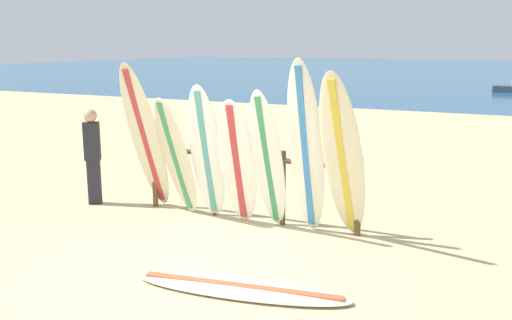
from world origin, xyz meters
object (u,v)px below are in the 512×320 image
at_px(surfboard_leaning_center_left, 207,153).
at_px(surfboard_leaning_left, 176,157).
at_px(surfboard_lying_on_sand, 241,288).
at_px(beachgoer_standing, 93,152).
at_px(surfboard_leaning_right, 306,149).
at_px(surfboard_leaning_far_right, 343,159).
at_px(surfboard_leaning_center_right, 268,161).
at_px(surfboard_leaning_far_left, 146,138).
at_px(surfboard_leaning_center, 237,163).
at_px(surfboard_rack, 248,174).

bearing_deg(surfboard_leaning_center_left, surfboard_leaning_left, -178.93).
xyz_separation_m(surfboard_lying_on_sand, beachgoer_standing, (-3.88, 2.05, 0.88)).
xyz_separation_m(surfboard_leaning_right, surfboard_leaning_far_right, (0.58, -0.13, -0.07)).
relative_size(surfboard_leaning_left, surfboard_lying_on_sand, 0.76).
bearing_deg(surfboard_leaning_center_right, beachgoer_standing, 178.73).
bearing_deg(surfboard_leaning_center_left, surfboard_lying_on_sand, -51.79).
bearing_deg(surfboard_leaning_far_right, surfboard_leaning_far_left, 178.68).
xyz_separation_m(surfboard_leaning_left, surfboard_lying_on_sand, (2.15, -2.02, -0.95)).
bearing_deg(surfboard_leaning_far_right, surfboard_leaning_right, 167.15).
relative_size(surfboard_leaning_far_left, surfboard_lying_on_sand, 0.96).
distance_m(surfboard_leaning_far_left, surfboard_leaning_left, 0.63).
xyz_separation_m(surfboard_leaning_far_left, surfboard_lying_on_sand, (2.73, -2.02, -1.21)).
bearing_deg(surfboard_lying_on_sand, beachgoer_standing, 152.18).
distance_m(surfboard_leaning_center_left, surfboard_leaning_right, 1.62).
bearing_deg(surfboard_leaning_center, surfboard_leaning_far_right, -2.28).
xyz_separation_m(surfboard_leaning_far_left, surfboard_leaning_center_right, (2.19, -0.05, -0.17)).
xyz_separation_m(surfboard_rack, surfboard_leaning_far_right, (1.64, -0.43, 0.47)).
bearing_deg(surfboard_lying_on_sand, surfboard_leaning_center, 117.71).
xyz_separation_m(surfboard_leaning_center_left, surfboard_leaning_center_right, (1.06, -0.06, -0.01)).
bearing_deg(surfboard_leaning_center_right, surfboard_leaning_right, 10.82).
bearing_deg(surfboard_leaning_left, surfboard_leaning_right, 1.48).
xyz_separation_m(surfboard_leaning_center, surfboard_lying_on_sand, (1.06, -2.01, -0.96)).
relative_size(surfboard_rack, surfboard_leaning_left, 1.85).
xyz_separation_m(surfboard_leaning_far_right, surfboard_lying_on_sand, (-0.59, -1.94, -1.19)).
bearing_deg(surfboard_leaning_right, surfboard_leaning_left, -178.52).
bearing_deg(surfboard_lying_on_sand, surfboard_leaning_far_left, 143.48).
bearing_deg(surfboard_leaning_far_right, surfboard_leaning_left, 178.38).
height_order(surfboard_leaning_center_right, beachgoer_standing, surfboard_leaning_center_right).
bearing_deg(surfboard_leaning_center, surfboard_rack, 90.01).
height_order(surfboard_rack, surfboard_leaning_far_right, surfboard_leaning_far_right).
distance_m(surfboard_leaning_far_right, surfboard_lying_on_sand, 2.35).
bearing_deg(surfboard_leaning_center_right, surfboard_leaning_left, 178.29).
distance_m(surfboard_leaning_center, surfboard_lying_on_sand, 2.46).
bearing_deg(surfboard_leaning_center, surfboard_leaning_center_right, -4.03).
relative_size(surfboard_rack, surfboard_leaning_far_right, 1.49).
relative_size(surfboard_rack, surfboard_leaning_center, 1.83).
bearing_deg(surfboard_leaning_left, beachgoer_standing, 179.15).
bearing_deg(surfboard_leaning_left, surfboard_leaning_far_right, -1.62).
relative_size(surfboard_leaning_far_left, surfboard_leaning_center, 1.25).
xyz_separation_m(surfboard_rack, surfboard_leaning_center_left, (-0.54, -0.34, 0.34)).
height_order(surfboard_leaning_center, surfboard_leaning_center_right, surfboard_leaning_center_right).
bearing_deg(surfboard_leaning_left, surfboard_leaning_center_right, -1.71).
distance_m(surfboard_rack, surfboard_leaning_left, 1.18).
relative_size(surfboard_rack, surfboard_lying_on_sand, 1.41).
relative_size(surfboard_rack, surfboard_leaning_center_left, 1.67).
relative_size(surfboard_leaning_far_left, surfboard_leaning_center_right, 1.16).
height_order(surfboard_rack, surfboard_leaning_left, surfboard_leaning_left).
bearing_deg(surfboard_rack, surfboard_leaning_left, -162.34).
relative_size(surfboard_leaning_center_right, surfboard_lying_on_sand, 0.83).
bearing_deg(surfboard_leaning_center, surfboard_leaning_left, 179.38).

